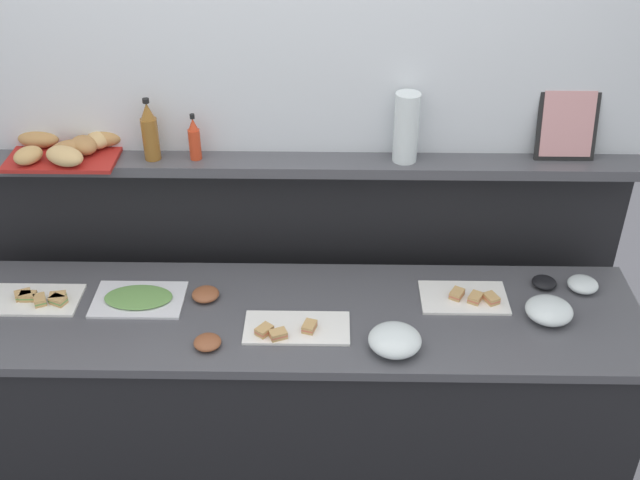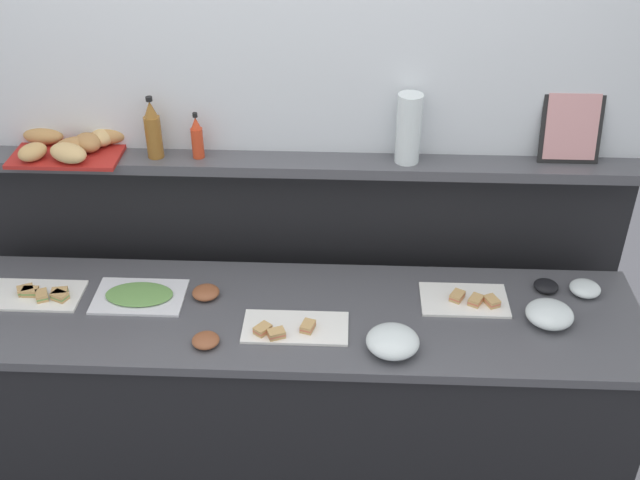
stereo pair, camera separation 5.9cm
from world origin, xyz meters
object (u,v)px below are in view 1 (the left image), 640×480
(glass_bowl_small, at_px, (583,285))
(condiment_bowl_dark, at_px, (207,342))
(framed_picture, at_px, (567,124))
(hot_sauce_bottle, at_px, (194,140))
(water_carafe, at_px, (406,128))
(vinegar_bottle_amber, at_px, (150,133))
(bread_basket, at_px, (69,148))
(condiment_bowl_cream, at_px, (544,282))
(cold_cuts_platter, at_px, (139,299))
(condiment_bowl_red, at_px, (206,294))
(glass_bowl_large, at_px, (395,341))
(glass_bowl_medium, at_px, (549,311))
(sandwich_platter_rear, at_px, (466,297))
(sandwich_platter_front, at_px, (35,299))
(sandwich_platter_side, at_px, (294,328))

(glass_bowl_small, height_order, condiment_bowl_dark, glass_bowl_small)
(condiment_bowl_dark, distance_m, framed_picture, 1.49)
(hot_sauce_bottle, bearing_deg, water_carafe, 0.10)
(vinegar_bottle_amber, relative_size, bread_basket, 0.57)
(condiment_bowl_cream, distance_m, framed_picture, 0.58)
(cold_cuts_platter, height_order, condiment_bowl_red, condiment_bowl_red)
(hot_sauce_bottle, bearing_deg, condiment_bowl_dark, -81.07)
(glass_bowl_large, relative_size, water_carafe, 0.69)
(cold_cuts_platter, distance_m, condiment_bowl_red, 0.24)
(cold_cuts_platter, distance_m, glass_bowl_medium, 1.45)
(sandwich_platter_rear, xyz_separation_m, glass_bowl_medium, (0.27, -0.10, 0.02))
(sandwich_platter_rear, xyz_separation_m, framed_picture, (0.36, 0.35, 0.52))
(sandwich_platter_front, xyz_separation_m, water_carafe, (1.33, 0.35, 0.52))
(cold_cuts_platter, xyz_separation_m, condiment_bowl_dark, (0.28, -0.24, 0.01))
(condiment_bowl_dark, relative_size, condiment_bowl_cream, 1.03)
(glass_bowl_large, xyz_separation_m, condiment_bowl_dark, (-0.62, 0.00, -0.02))
(sandwich_platter_side, height_order, hot_sauce_bottle, hot_sauce_bottle)
(cold_cuts_platter, relative_size, water_carafe, 1.26)
(sandwich_platter_side, height_order, sandwich_platter_front, same)
(hot_sauce_bottle, height_order, water_carafe, water_carafe)
(glass_bowl_medium, height_order, condiment_bowl_red, glass_bowl_medium)
(condiment_bowl_dark, height_order, condiment_bowl_cream, condiment_bowl_dark)
(cold_cuts_platter, relative_size, bread_basket, 0.79)
(glass_bowl_large, distance_m, water_carafe, 0.77)
(bread_basket, bearing_deg, vinegar_bottle_amber, -1.43)
(condiment_bowl_cream, bearing_deg, sandwich_platter_side, -163.43)
(glass_bowl_small, bearing_deg, sandwich_platter_rear, -170.98)
(cold_cuts_platter, bearing_deg, framed_picture, 13.85)
(sandwich_platter_front, distance_m, water_carafe, 1.47)
(sandwich_platter_front, xyz_separation_m, cold_cuts_platter, (0.37, 0.01, -0.00))
(glass_bowl_large, height_order, water_carafe, water_carafe)
(condiment_bowl_dark, bearing_deg, sandwich_platter_front, 160.57)
(vinegar_bottle_amber, bearing_deg, glass_bowl_large, -33.58)
(condiment_bowl_red, relative_size, vinegar_bottle_amber, 0.42)
(condiment_bowl_dark, relative_size, vinegar_bottle_amber, 0.39)
(sandwich_platter_rear, relative_size, condiment_bowl_cream, 3.48)
(sandwich_platter_side, xyz_separation_m, bread_basket, (-0.84, 0.50, 0.43))
(condiment_bowl_cream, distance_m, vinegar_bottle_amber, 1.54)
(sandwich_platter_front, bearing_deg, glass_bowl_medium, -1.93)
(water_carafe, bearing_deg, bread_basket, 179.84)
(glass_bowl_medium, bearing_deg, sandwich_platter_side, -174.55)
(glass_bowl_large, distance_m, condiment_bowl_dark, 0.62)
(sandwich_platter_rear, bearing_deg, bread_basket, 167.69)
(sandwich_platter_rear, height_order, glass_bowl_medium, glass_bowl_medium)
(glass_bowl_small, bearing_deg, framed_picture, 104.77)
(glass_bowl_small, relative_size, bread_basket, 0.27)
(vinegar_bottle_amber, bearing_deg, condiment_bowl_red, -56.96)
(cold_cuts_platter, xyz_separation_m, bread_basket, (-0.27, 0.34, 0.43))
(condiment_bowl_red, bearing_deg, sandwich_platter_side, -28.23)
(sandwich_platter_front, relative_size, vinegar_bottle_amber, 1.47)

